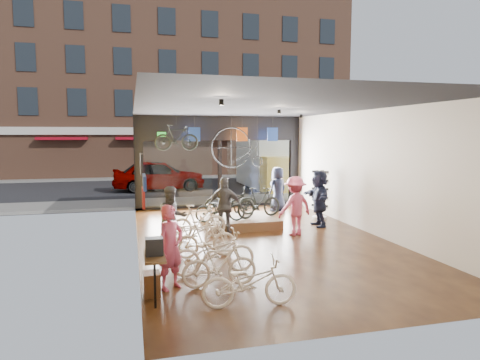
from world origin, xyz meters
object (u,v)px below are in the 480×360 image
object	(u,v)px
floor_bike_4	(193,233)
customer_0	(171,247)
floor_bike_3	(206,239)
customer_3	(295,206)
customer_2	(225,206)
floor_bike_2	(214,253)
floor_bike_1	(219,265)
display_bike_left	(220,208)
sunglasses_rack	(320,195)
display_bike_right	(231,201)
street_car	(159,175)
customer_1	(172,218)
customer_4	(278,189)
hung_bike	(176,138)
box_truck	(272,164)
penny_farthing	(240,149)
customer_5	(319,198)
display_bike_mid	(259,202)
floor_bike_5	(199,222)
floor_bike_0	(249,282)
display_platform	(240,222)

from	to	relation	value
floor_bike_4	customer_0	distance (m)	2.81
floor_bike_3	customer_3	size ratio (longest dim) A/B	0.87
floor_bike_4	customer_2	world-z (taller)	customer_2
floor_bike_2	floor_bike_1	bearing A→B (deg)	174.93
floor_bike_4	display_bike_left	world-z (taller)	display_bike_left
sunglasses_rack	display_bike_right	bearing A→B (deg)	-162.69
street_car	customer_3	world-z (taller)	customer_3
floor_bike_1	customer_1	size ratio (longest dim) A/B	0.90
customer_4	hung_bike	bearing A→B (deg)	-24.81
customer_0	display_bike_left	bearing A→B (deg)	31.06
customer_1	box_truck	bearing A→B (deg)	49.21
sunglasses_rack	penny_farthing	distance (m)	3.50
customer_5	box_truck	bearing A→B (deg)	175.15
street_car	sunglasses_rack	world-z (taller)	sunglasses_rack
customer_1	hung_bike	size ratio (longest dim) A/B	1.06
customer_4	sunglasses_rack	bearing A→B (deg)	90.02
floor_bike_4	floor_bike_2	bearing A→B (deg)	-176.56
box_truck	sunglasses_rack	distance (m)	8.62
customer_4	display_bike_right	bearing A→B (deg)	10.59
display_bike_mid	sunglasses_rack	size ratio (longest dim) A/B	0.95
floor_bike_2	customer_4	bearing A→B (deg)	-32.01
floor_bike_5	display_bike_left	world-z (taller)	display_bike_left
floor_bike_0	floor_bike_1	world-z (taller)	floor_bike_1
floor_bike_0	penny_farthing	xyz separation A→B (m)	(2.06, 8.84, 2.05)
street_car	display_bike_mid	world-z (taller)	street_car
display_bike_left	customer_0	xyz separation A→B (m)	(-1.98, -4.78, 0.11)
customer_4	customer_3	bearing A→B (deg)	51.22
box_truck	customer_3	distance (m)	11.07
customer_3	street_car	bearing A→B (deg)	-90.95
box_truck	display_platform	distance (m)	10.08
street_car	display_bike_left	world-z (taller)	street_car
display_bike_mid	customer_5	distance (m)	2.00
customer_0	floor_bike_3	bearing A→B (deg)	25.97
floor_bike_1	customer_0	world-z (taller)	customer_0
box_truck	floor_bike_3	distance (m)	13.72
display_platform	display_bike_mid	world-z (taller)	display_bike_mid
display_bike_mid	floor_bike_2	bearing A→B (deg)	134.32
customer_0	customer_3	bearing A→B (deg)	5.64
customer_3	box_truck	bearing A→B (deg)	-121.55
sunglasses_rack	customer_5	bearing A→B (deg)	-96.93
floor_bike_2	display_platform	distance (m)	4.93
customer_0	customer_4	bearing A→B (deg)	21.01
customer_2	penny_farthing	bearing A→B (deg)	-87.48
floor_bike_4	hung_bike	bearing A→B (deg)	-2.02
floor_bike_5	customer_0	xyz separation A→B (m)	(-1.15, -3.90, 0.32)
customer_0	customer_4	distance (m)	9.11
display_bike_left	hung_bike	xyz separation A→B (m)	(-1.06, 2.76, 2.20)
display_bike_mid	hung_bike	world-z (taller)	hung_bike
floor_bike_5	display_bike_left	bearing A→B (deg)	-54.04
customer_3	display_platform	bearing A→B (deg)	-67.05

